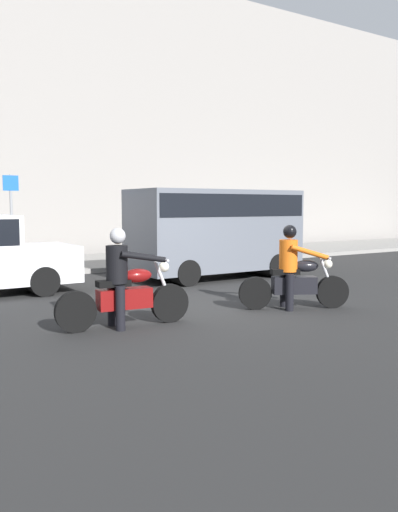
# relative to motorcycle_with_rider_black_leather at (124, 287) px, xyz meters

# --- Properties ---
(ground_plane) EXTENTS (80.00, 80.00, 0.00)m
(ground_plane) POSITION_rel_motorcycle_with_rider_black_leather_xyz_m (2.42, 0.83, -0.65)
(ground_plane) COLOR #272727
(sidewalk_slab) EXTENTS (40.00, 4.40, 0.14)m
(sidewalk_slab) POSITION_rel_motorcycle_with_rider_black_leather_xyz_m (2.42, 8.83, -0.58)
(sidewalk_slab) COLOR gray
(sidewalk_slab) RESTS_ON ground_plane
(building_facade) EXTENTS (40.00, 1.40, 10.87)m
(building_facade) POSITION_rel_motorcycle_with_rider_black_leather_xyz_m (2.42, 12.23, 4.79)
(building_facade) COLOR gray
(building_facade) RESTS_ON ground_plane
(motorcycle_with_rider_black_leather) EXTENTS (2.21, 0.70, 1.58)m
(motorcycle_with_rider_black_leather) POSITION_rel_motorcycle_with_rider_black_leather_xyz_m (0.00, 0.00, 0.00)
(motorcycle_with_rider_black_leather) COLOR black
(motorcycle_with_rider_black_leather) RESTS_ON ground_plane
(motorcycle_with_rider_orange_stripe) EXTENTS (1.92, 1.10, 1.57)m
(motorcycle_with_rider_orange_stripe) POSITION_rel_motorcycle_with_rider_black_leather_xyz_m (3.31, -0.33, -0.00)
(motorcycle_with_rider_orange_stripe) COLOR black
(motorcycle_with_rider_orange_stripe) RESTS_ON ground_plane
(parked_van_slate_gray) EXTENTS (4.54, 1.96, 2.33)m
(parked_van_slate_gray) POSITION_rel_motorcycle_with_rider_black_leather_xyz_m (4.52, 4.00, 0.70)
(parked_van_slate_gray) COLOR slate
(parked_van_slate_gray) RESTS_ON ground_plane
(street_sign_post) EXTENTS (0.44, 0.08, 2.68)m
(street_sign_post) POSITION_rel_motorcycle_with_rider_black_leather_xyz_m (0.31, 8.29, 1.11)
(street_sign_post) COLOR gray
(street_sign_post) RESTS_ON sidewalk_slab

